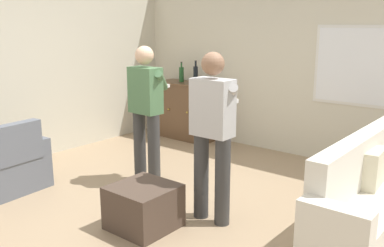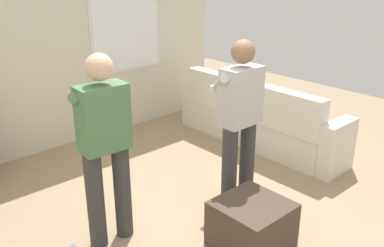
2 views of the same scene
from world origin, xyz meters
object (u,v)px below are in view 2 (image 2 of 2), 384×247
couch (256,121)px  person_standing_right (239,118)px  ottoman (252,225)px  person_standing_left (104,142)px

couch → person_standing_right: size_ratio=1.47×
ottoman → person_standing_right: person_standing_right is taller
couch → person_standing_right: (-1.30, -0.84, 0.60)m
ottoman → person_standing_right: bearing=53.1°
person_standing_left → person_standing_right: size_ratio=1.00×
ottoman → person_standing_right: (0.41, 0.55, 0.73)m
couch → person_standing_right: 1.66m
couch → ottoman: size_ratio=4.29×
couch → person_standing_right: bearing=-147.3°
couch → ottoman: 2.21m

